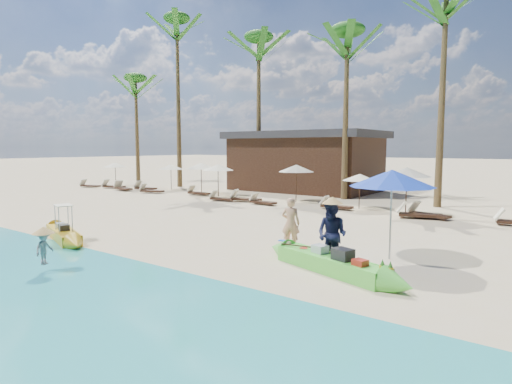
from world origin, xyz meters
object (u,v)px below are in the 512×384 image
Objects in this scene: blue_umbrella at (392,178)px; green_canoe at (330,263)px; yellow_canoe at (63,234)px; tourist at (291,223)px.

green_canoe is at bearing -110.02° from blue_umbrella.
yellow_canoe reaches higher than green_canoe.
blue_umbrella reaches higher than tourist.
green_canoe is 9.37m from yellow_canoe.
green_canoe is at bearing 127.82° from tourist.
tourist is 3.36m from blue_umbrella.
blue_umbrella reaches higher than green_canoe.
blue_umbrella is at bearing 175.26° from tourist.
tourist is at bearing 45.74° from yellow_canoe.
green_canoe is 3.10m from blue_umbrella.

